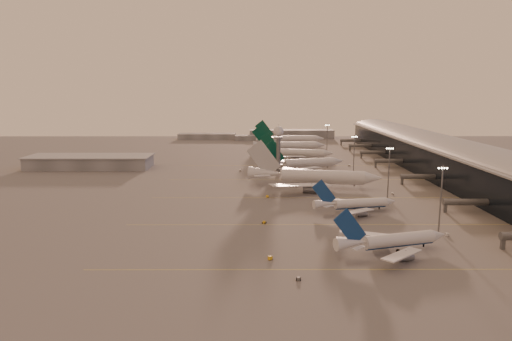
{
  "coord_description": "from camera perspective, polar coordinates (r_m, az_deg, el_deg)",
  "views": [
    {
      "loc": [
        -9.91,
        -161.27,
        52.07
      ],
      "look_at": [
        -9.12,
        69.36,
        10.9
      ],
      "focal_mm": 32.0,
      "sensor_mm": 36.0,
      "label": 1
    }
  ],
  "objects": [
    {
      "name": "mast_d",
      "position": [
        367.89,
        8.88,
        4.02
      ],
      "size": [
        3.6,
        0.56,
        25.0
      ],
      "color": "#595C61",
      "rests_on": "ground"
    },
    {
      "name": "gsv_truck_b",
      "position": [
        217.43,
        14.88,
        -3.74
      ],
      "size": [
        6.4,
        4.31,
        2.43
      ],
      "color": "silver",
      "rests_on": "ground"
    },
    {
      "name": "gsv_truck_c",
      "position": [
        222.75,
        1.53,
        -3.1
      ],
      "size": [
        5.81,
        4.59,
        2.25
      ],
      "color": "gold",
      "rests_on": "ground"
    },
    {
      "name": "gsv_tug_near",
      "position": [
        129.94,
        5.33,
        -13.34
      ],
      "size": [
        2.24,
        3.23,
        0.85
      ],
      "color": "#5D6063",
      "rests_on": "ground"
    },
    {
      "name": "greentail_b",
      "position": [
        346.14,
        5.16,
        2.02
      ],
      "size": [
        54.81,
        43.94,
        20.02
      ],
      "color": "silver",
      "rests_on": "ground"
    },
    {
      "name": "taxiway_markings",
      "position": [
        226.96,
        9.95,
        -3.29
      ],
      "size": [
        180.0,
        185.25,
        0.02
      ],
      "color": "#D9C84C",
      "rests_on": "ground"
    },
    {
      "name": "mast_b",
      "position": [
        229.03,
        16.27,
        0.08
      ],
      "size": [
        3.6,
        0.56,
        25.0
      ],
      "color": "#595C61",
      "rests_on": "ground"
    },
    {
      "name": "widebody_white",
      "position": [
        246.44,
        7.27,
        -1.12
      ],
      "size": [
        71.46,
        56.82,
        25.28
      ],
      "color": "silver",
      "rests_on": "ground"
    },
    {
      "name": "ground",
      "position": [
        169.76,
        3.19,
        -7.76
      ],
      "size": [
        700.0,
        700.0,
        0.0
      ],
      "primitive_type": "plane",
      "color": "#605D5D",
      "rests_on": "ground"
    },
    {
      "name": "gsv_tug_mid",
      "position": [
        180.31,
        1.03,
        -6.51
      ],
      "size": [
        3.75,
        3.06,
        0.93
      ],
      "color": "gold",
      "rests_on": "ground"
    },
    {
      "name": "narrowbody_near",
      "position": [
        155.32,
        16.6,
        -8.63
      ],
      "size": [
        40.05,
        31.49,
        16.08
      ],
      "color": "silver",
      "rests_on": "ground"
    },
    {
      "name": "mast_c",
      "position": [
        280.44,
        12.15,
        2.04
      ],
      "size": [
        3.6,
        0.56,
        25.0
      ],
      "color": "#595C61",
      "rests_on": "ground"
    },
    {
      "name": "narrowbody_mid",
      "position": [
        200.86,
        12.26,
        -4.25
      ],
      "size": [
        37.91,
        29.96,
        14.97
      ],
      "color": "silver",
      "rests_on": "ground"
    },
    {
      "name": "gsv_tug_hangar",
      "position": [
        319.52,
        11.57,
        0.62
      ],
      "size": [
        3.44,
        2.43,
        0.9
      ],
      "color": "silver",
      "rests_on": "ground"
    },
    {
      "name": "gsv_catering_b",
      "position": [
        238.92,
        16.73,
        -2.47
      ],
      "size": [
        4.71,
        3.21,
        3.55
      ],
      "color": "silver",
      "rests_on": "ground"
    },
    {
      "name": "radar_tower",
      "position": [
        283.38,
        2.83,
        3.81
      ],
      "size": [
        6.4,
        6.4,
        31.1
      ],
      "color": "#595C61",
      "rests_on": "ground"
    },
    {
      "name": "greentail_d",
      "position": [
        432.56,
        4.33,
        3.74
      ],
      "size": [
        65.86,
        53.0,
        23.92
      ],
      "color": "silver",
      "rests_on": "ground"
    },
    {
      "name": "gsv_catering_a",
      "position": [
        178.94,
        22.83,
        -6.92
      ],
      "size": [
        5.42,
        3.28,
        4.15
      ],
      "color": "silver",
      "rests_on": "ground"
    },
    {
      "name": "terminal",
      "position": [
        298.73,
        23.04,
        1.32
      ],
      "size": [
        57.0,
        362.0,
        23.04
      ],
      "color": "black",
      "rests_on": "ground"
    },
    {
      "name": "gsv_truck_d",
      "position": [
        294.92,
        -2.0,
        0.14
      ],
      "size": [
        3.21,
        5.07,
        1.93
      ],
      "color": "silver",
      "rests_on": "ground"
    },
    {
      "name": "greentail_c",
      "position": [
        385.66,
        4.2,
        2.93
      ],
      "size": [
        62.02,
        49.91,
        22.53
      ],
      "color": "silver",
      "rests_on": "ground"
    },
    {
      "name": "hangar",
      "position": [
        324.29,
        -20.04,
        1.04
      ],
      "size": [
        82.0,
        27.0,
        8.5
      ],
      "color": "slate",
      "rests_on": "ground"
    },
    {
      "name": "gsv_truck_a",
      "position": [
        143.7,
        1.93,
        -10.6
      ],
      "size": [
        6.09,
        5.22,
        2.41
      ],
      "color": "gold",
      "rests_on": "ground"
    },
    {
      "name": "mast_a",
      "position": [
        179.14,
        22.12,
        -2.99
      ],
      "size": [
        3.6,
        0.56,
        25.0
      ],
      "color": "#595C61",
      "rests_on": "ground"
    },
    {
      "name": "greentail_a",
      "position": [
        297.71,
        6.06,
        0.69
      ],
      "size": [
        54.48,
        43.37,
        20.33
      ],
      "color": "silver",
      "rests_on": "ground"
    },
    {
      "name": "distant_horizon",
      "position": [
        488.95,
        1.28,
        4.46
      ],
      "size": [
        165.0,
        37.5,
        9.0
      ],
      "color": "slate",
      "rests_on": "ground"
    }
  ]
}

